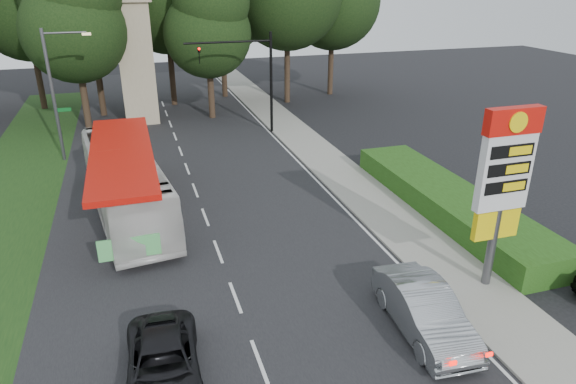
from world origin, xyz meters
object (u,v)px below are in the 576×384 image
object	(u,v)px
suv_charcoal	(163,364)
gas_station_pylon	(504,176)
traffic_signal_mast	(253,70)
transit_bus	(125,183)
monument	(136,56)
sedan_silver	(424,310)
streetlight_signs	(56,90)

from	to	relation	value
suv_charcoal	gas_station_pylon	bearing A→B (deg)	10.06
gas_station_pylon	traffic_signal_mast	distance (m)	22.29
gas_station_pylon	traffic_signal_mast	bearing A→B (deg)	99.09
transit_bus	monument	bearing A→B (deg)	77.48
monument	sedan_silver	world-z (taller)	monument
traffic_signal_mast	streetlight_signs	bearing A→B (deg)	-171.08
monument	transit_bus	world-z (taller)	monument
transit_bus	sedan_silver	world-z (taller)	transit_bus
traffic_signal_mast	streetlight_signs	size ratio (longest dim) A/B	0.90
gas_station_pylon	sedan_silver	world-z (taller)	gas_station_pylon
streetlight_signs	gas_station_pylon	bearing A→B (deg)	-51.04
gas_station_pylon	sedan_silver	bearing A→B (deg)	-156.00
streetlight_signs	suv_charcoal	size ratio (longest dim) A/B	1.77
gas_station_pylon	streetlight_signs	distance (m)	25.74
gas_station_pylon	traffic_signal_mast	size ratio (longest dim) A/B	0.95
monument	streetlight_signs	bearing A→B (deg)	-121.97
transit_bus	sedan_silver	size ratio (longest dim) A/B	2.41
sedan_silver	streetlight_signs	bearing A→B (deg)	123.59
traffic_signal_mast	sedan_silver	distance (m)	23.97
gas_station_pylon	streetlight_signs	bearing A→B (deg)	128.96
streetlight_signs	suv_charcoal	bearing A→B (deg)	-78.96
gas_station_pylon	monument	bearing A→B (deg)	111.80
monument	suv_charcoal	size ratio (longest dim) A/B	2.23
monument	suv_charcoal	bearing A→B (deg)	-91.56
gas_station_pylon	transit_bus	bearing A→B (deg)	140.25
monument	transit_bus	bearing A→B (deg)	-94.91
transit_bus	streetlight_signs	bearing A→B (deg)	102.64
gas_station_pylon	transit_bus	world-z (taller)	gas_station_pylon
monument	suv_charcoal	world-z (taller)	monument
gas_station_pylon	transit_bus	size ratio (longest dim) A/B	0.58
gas_station_pylon	transit_bus	distance (m)	16.75
traffic_signal_mast	monument	size ratio (longest dim) A/B	0.72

